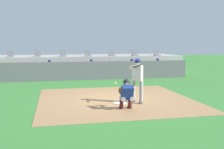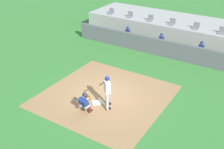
{
  "view_description": "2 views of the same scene",
  "coord_description": "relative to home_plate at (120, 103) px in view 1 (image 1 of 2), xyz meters",
  "views": [
    {
      "loc": [
        -2.52,
        -10.98,
        2.39
      ],
      "look_at": [
        0.0,
        0.7,
        1.0
      ],
      "focal_mm": 43.18,
      "sensor_mm": 36.0,
      "label": 1
    },
    {
      "loc": [
        7.01,
        -10.41,
        8.11
      ],
      "look_at": [
        0.0,
        0.7,
        1.0
      ],
      "focal_mm": 44.06,
      "sensor_mm": 36.0,
      "label": 2
    }
  ],
  "objects": [
    {
      "name": "dugout_player_0",
      "position": [
        -2.82,
        8.14,
        0.65
      ],
      "size": [
        0.49,
        0.7,
        1.3
      ],
      "color": "#939399",
      "rests_on": "ground"
    },
    {
      "name": "stadium_seat_3",
      "position": [
        0.0,
        10.18,
        1.51
      ],
      "size": [
        0.46,
        0.46,
        0.48
      ],
      "color": "slate",
      "rests_on": "stands_platform"
    },
    {
      "name": "home_plate",
      "position": [
        0.0,
        0.0,
        0.0
      ],
      "size": [
        0.62,
        0.62,
        0.02
      ],
      "primitive_type": "cube",
      "rotation": [
        0.0,
        0.0,
        0.79
      ],
      "color": "white",
      "rests_on": "dirt_infield"
    },
    {
      "name": "dugout_wall",
      "position": [
        0.0,
        7.3,
        0.58
      ],
      "size": [
        13.0,
        0.3,
        1.2
      ],
      "primitive_type": "cube",
      "color": "#59595E",
      "rests_on": "ground"
    },
    {
      "name": "stadium_seat_0",
      "position": [
        -5.57,
        10.18,
        1.51
      ],
      "size": [
        0.46,
        0.46,
        0.48
      ],
      "color": "slate",
      "rests_on": "stands_platform"
    },
    {
      "name": "catcher_crouched",
      "position": [
        -0.0,
        -0.95,
        0.58
      ],
      "size": [
        0.49,
        2.05,
        1.13
      ],
      "color": "gray",
      "rests_on": "ground"
    },
    {
      "name": "dirt_infield",
      "position": [
        0.0,
        0.8,
        -0.02
      ],
      "size": [
        6.4,
        6.4,
        0.01
      ],
      "primitive_type": "cube",
      "color": "#9E754C",
      "rests_on": "ground"
    },
    {
      "name": "stadium_seat_1",
      "position": [
        -3.71,
        10.18,
        1.51
      ],
      "size": [
        0.46,
        0.46,
        0.48
      ],
      "color": "slate",
      "rests_on": "stands_platform"
    },
    {
      "name": "stadium_seat_2",
      "position": [
        -1.86,
        10.18,
        1.51
      ],
      "size": [
        0.46,
        0.46,
        0.48
      ],
      "color": "slate",
      "rests_on": "stands_platform"
    },
    {
      "name": "batter_at_plate",
      "position": [
        0.69,
        -0.04,
        1.01
      ],
      "size": [
        0.51,
        0.91,
        1.8
      ],
      "color": "#99999E",
      "rests_on": "ground"
    },
    {
      "name": "stadium_seat_6",
      "position": [
        5.57,
        10.18,
        1.51
      ],
      "size": [
        0.46,
        0.46,
        0.48
      ],
      "color": "slate",
      "rests_on": "stands_platform"
    },
    {
      "name": "dugout_player_2",
      "position": [
        2.92,
        8.14,
        0.65
      ],
      "size": [
        0.49,
        0.7,
        1.3
      ],
      "color": "#939399",
      "rests_on": "ground"
    },
    {
      "name": "ground_plane",
      "position": [
        0.0,
        0.8,
        -0.02
      ],
      "size": [
        80.0,
        80.0,
        0.0
      ],
      "primitive_type": "plane",
      "color": "#387A33"
    },
    {
      "name": "dugout_bench",
      "position": [
        0.0,
        8.3,
        0.2
      ],
      "size": [
        11.8,
        0.44,
        0.45
      ],
      "primitive_type": "cube",
      "color": "olive",
      "rests_on": "ground"
    },
    {
      "name": "stadium_seat_5",
      "position": [
        3.71,
        10.18,
        1.51
      ],
      "size": [
        0.46,
        0.46,
        0.48
      ],
      "color": "slate",
      "rests_on": "stands_platform"
    },
    {
      "name": "stands_platform",
      "position": [
        0.0,
        11.7,
        0.68
      ],
      "size": [
        15.0,
        4.4,
        1.4
      ],
      "primitive_type": "cube",
      "color": "#9E9E99",
      "rests_on": "ground"
    },
    {
      "name": "stadium_seat_4",
      "position": [
        1.86,
        10.18,
        1.51
      ],
      "size": [
        0.46,
        0.46,
        0.48
      ],
      "color": "slate",
      "rests_on": "stands_platform"
    },
    {
      "name": "dugout_player_3",
      "position": [
        4.87,
        8.14,
        0.65
      ],
      "size": [
        0.49,
        0.7,
        1.3
      ],
      "color": "#939399",
      "rests_on": "ground"
    },
    {
      "name": "dugout_player_1",
      "position": [
        -0.0,
        8.14,
        0.65
      ],
      "size": [
        0.49,
        0.7,
        1.3
      ],
      "color": "#939399",
      "rests_on": "ground"
    }
  ]
}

